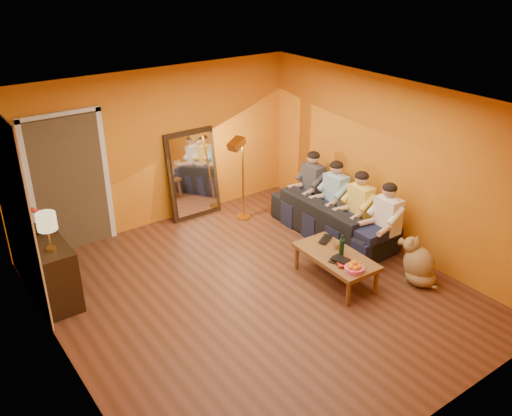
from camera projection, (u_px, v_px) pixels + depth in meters
room_shell at (240, 198)px, 7.07m from camera, size 5.00×5.50×2.60m
white_accent at (14, 208)px, 6.77m from camera, size 0.02×1.90×2.58m
doorway_recess at (67, 182)px, 8.19m from camera, size 1.06×0.30×2.10m
door_jamb_left at (30, 193)px, 7.80m from camera, size 0.08×0.06×2.20m
door_jamb_right at (106, 176)px, 8.40m from camera, size 0.08×0.06×2.20m
door_header at (58, 115)px, 7.64m from camera, size 1.22×0.06×0.08m
mirror_frame at (193, 174)px, 9.24m from camera, size 0.92×0.27×1.51m
mirror_glass at (194, 175)px, 9.21m from camera, size 0.78×0.21×1.35m
sideboard at (50, 269)px, 7.13m from camera, size 0.44×1.18×0.85m
table_lamp at (48, 232)px, 6.61m from camera, size 0.24×0.24×0.51m
sofa at (333, 217)px, 8.76m from camera, size 2.19×0.85×0.64m
coffee_table at (335, 268)px, 7.56m from camera, size 0.66×1.24×0.42m
floor_lamp at (243, 180)px, 9.13m from camera, size 0.36×0.32×1.44m
dog at (419, 261)px, 7.46m from camera, size 0.55×0.68×0.69m
person_far_left at (387, 221)px, 7.97m from camera, size 0.70×0.44×1.22m
person_mid_left at (360, 208)px, 8.37m from camera, size 0.70×0.44×1.22m
person_mid_right at (335, 196)px, 8.78m from camera, size 0.70×0.44×1.22m
person_far_right at (313, 186)px, 9.18m from camera, size 0.70×0.44×1.22m
fruit_bowl at (354, 266)px, 7.05m from camera, size 0.26×0.26×0.16m
wine_bottle at (342, 245)px, 7.39m from camera, size 0.07×0.07×0.31m
tumbler at (336, 246)px, 7.60m from camera, size 0.12×0.12×0.09m
laptop at (328, 240)px, 7.82m from camera, size 0.37×0.32×0.02m
book_lower at (336, 264)px, 7.23m from camera, size 0.27×0.30×0.02m
book_mid at (337, 262)px, 7.23m from camera, size 0.29×0.32×0.02m
book_upper at (337, 262)px, 7.20m from camera, size 0.21×0.26×0.02m
vase at (38, 227)px, 7.09m from camera, size 0.17×0.17×0.17m
flowers at (35, 212)px, 6.99m from camera, size 0.17×0.17×0.39m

